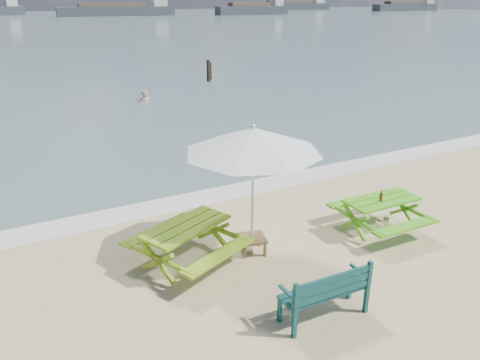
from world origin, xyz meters
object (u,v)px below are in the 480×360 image
beer_bottle (381,197)px  swimmer (145,109)px  picnic_table_left (187,245)px  side_table (252,244)px  park_bench (324,302)px  picnic_table_right (380,215)px  patio_umbrella (253,140)px

beer_bottle → swimmer: size_ratio=0.14×
picnic_table_left → side_table: bearing=-9.4°
swimmer → picnic_table_left: bearing=-104.7°
park_bench → beer_bottle: 3.19m
picnic_table_right → beer_bottle: 0.47m
patio_umbrella → swimmer: bearing=80.2°
beer_bottle → patio_umbrella: bearing=168.1°
picnic_table_left → beer_bottle: (3.92, -0.77, 0.44)m
picnic_table_right → swimmer: 14.96m
picnic_table_right → patio_umbrella: bearing=169.7°
park_bench → patio_umbrella: size_ratio=0.46×
picnic_table_right → side_table: (-2.78, 0.50, -0.18)m
picnic_table_right → swimmer: size_ratio=0.99×
park_bench → beer_bottle: size_ratio=5.93×
beer_bottle → park_bench: bearing=-148.6°
side_table → swimmer: 14.65m
picnic_table_left → picnic_table_right: bearing=-10.0°
swimmer → beer_bottle: bearing=-89.3°
picnic_table_left → picnic_table_right: size_ratio=1.32×
side_table → picnic_table_left: bearing=170.6°
picnic_table_left → swimmer: size_ratio=1.31×
beer_bottle → swimmer: 15.04m
park_bench → swimmer: bearing=81.5°
patio_umbrella → beer_bottle: 3.09m
picnic_table_right → park_bench: park_bench is taller
beer_bottle → picnic_table_right: bearing=30.5°
picnic_table_right → beer_bottle: (-0.10, -0.06, 0.46)m
side_table → patio_umbrella: 2.08m
picnic_table_right → park_bench: size_ratio=1.23×
picnic_table_left → side_table: picnic_table_left is taller
picnic_table_right → picnic_table_left: bearing=170.0°
patio_umbrella → beer_bottle: size_ratio=12.77×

